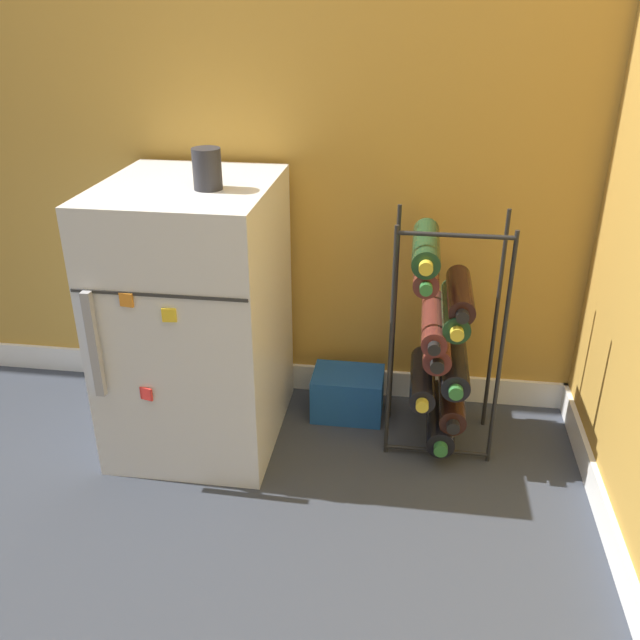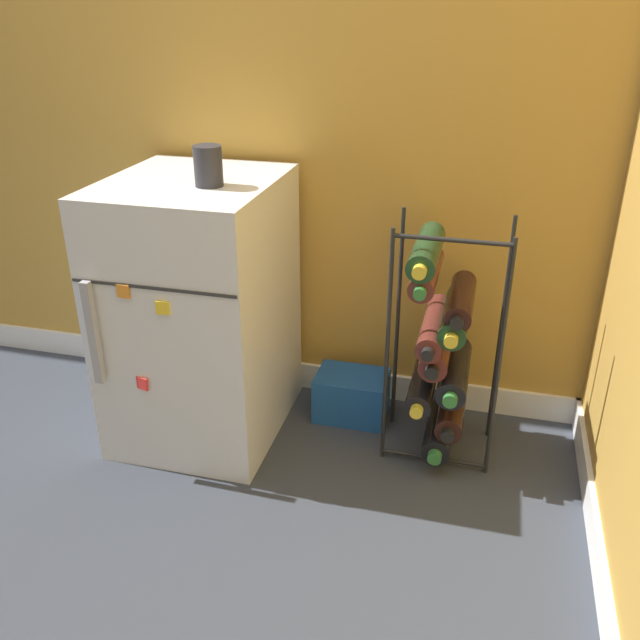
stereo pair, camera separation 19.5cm
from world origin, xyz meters
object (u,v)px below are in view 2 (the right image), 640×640
at_px(mini_fridge, 201,311).
at_px(wine_rack, 442,347).
at_px(soda_box, 352,395).
at_px(fridge_top_cup, 208,166).

height_order(mini_fridge, wine_rack, mini_fridge).
bearing_deg(soda_box, mini_fridge, -160.76).
relative_size(mini_fridge, soda_box, 3.50).
xyz_separation_m(soda_box, fridge_top_cup, (-0.35, -0.20, 0.76)).
bearing_deg(fridge_top_cup, soda_box, 29.37).
height_order(mini_fridge, soda_box, mini_fridge).
distance_m(soda_box, fridge_top_cup, 0.86).
height_order(soda_box, fridge_top_cup, fridge_top_cup).
bearing_deg(wine_rack, fridge_top_cup, -170.98).
distance_m(wine_rack, soda_box, 0.40).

